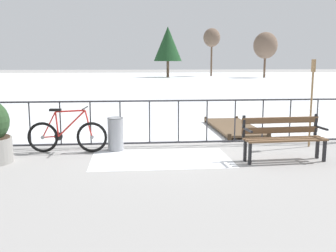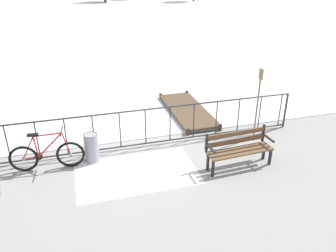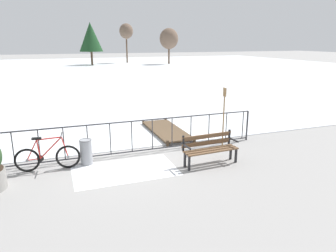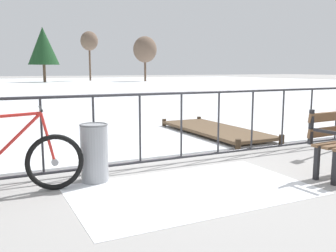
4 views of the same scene
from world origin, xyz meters
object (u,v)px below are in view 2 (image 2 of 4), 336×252
oar_upright (258,100)px  trash_bin (92,148)px  bicycle_near_railing (47,155)px  park_bench (238,146)px

oar_upright → trash_bin: bearing=179.7°
trash_bin → oar_upright: bearing=-0.3°
bicycle_near_railing → oar_upright: oar_upright is taller
park_bench → oar_upright: 1.70m
bicycle_near_railing → oar_upright: bearing=0.5°
park_bench → trash_bin: bearing=160.5°
park_bench → trash_bin: size_ratio=2.22×
bicycle_near_railing → park_bench: bearing=-14.3°
oar_upright → park_bench: bearing=-133.5°
trash_bin → park_bench: bearing=-19.5°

